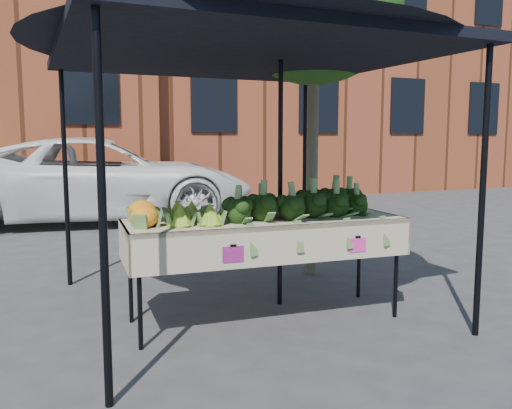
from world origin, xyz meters
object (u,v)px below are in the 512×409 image
(table, at_px, (265,270))
(vehicle, at_px, (98,69))
(street_tree, at_px, (313,108))
(canopy, at_px, (242,162))

(table, distance_m, vehicle, 6.93)
(vehicle, relative_size, street_tree, 1.51)
(canopy, distance_m, street_tree, 1.56)
(table, distance_m, street_tree, 2.26)
(canopy, xyz_separation_m, vehicle, (-0.48, 6.03, 1.53))
(canopy, bearing_deg, street_tree, 34.32)
(table, bearing_deg, street_tree, 47.00)
(vehicle, bearing_deg, table, -165.30)
(vehicle, xyz_separation_m, street_tree, (1.69, -5.21, -0.98))
(table, height_order, vehicle, vehicle)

